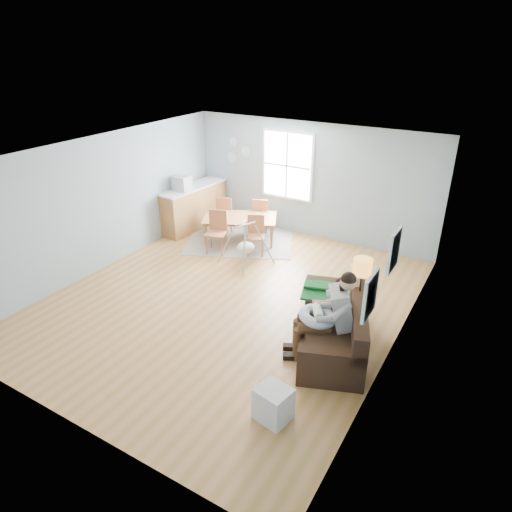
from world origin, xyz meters
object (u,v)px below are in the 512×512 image
Objects in this scene: dining_table at (240,229)px; chair_sw at (217,229)px; toddler at (333,297)px; counter at (194,207)px; baby_swing at (246,247)px; monitor at (182,183)px; chair_ne at (261,213)px; chair_nw at (225,211)px; father at (329,313)px; floor_lamp at (362,274)px; storage_cube at (273,403)px; chair_se at (256,232)px; sofa at (336,327)px.

dining_table is 0.78m from chair_sw.
toddler is 0.88× the size of chair_sw.
baby_swing is at bearing -26.65° from counter.
chair_ne is at bearing 30.39° from monitor.
counter is at bearing 151.20° from toddler.
chair_nw is 0.79× the size of baby_swing.
father is 0.80m from floor_lamp.
dining_table is at bearing 8.37° from monitor.
counter is (-4.88, 3.12, -0.22)m from father.
storage_cube is 1.29× the size of monitor.
chair_sw is at bearing 147.82° from father.
chair_se is 0.61m from baby_swing.
toddler is at bearing -45.39° from chair_ne.
baby_swing reaches higher than chair_ne.
chair_nw is (-0.51, 1.09, -0.04)m from chair_sw.
storage_cube is 0.29× the size of dining_table.
baby_swing reaches higher than sofa.
dining_table is 1.93× the size of chair_se.
chair_sw is at bearing -64.65° from chair_nw.
baby_swing is at bearing -14.92° from chair_sw.
chair_ne is at bearing 114.67° from chair_se.
baby_swing is at bearing 149.39° from toddler.
chair_sw is at bearing -33.51° from counter.
floor_lamp is 1.63× the size of chair_se.
toddler is 4.49m from chair_ne.
chair_nw is at bearing -155.24° from chair_ne.
chair_ne reaches higher than dining_table.
floor_lamp reaches higher than toddler.
floor_lamp reaches higher than chair_ne.
chair_ne is (-3.52, 3.05, -0.69)m from floor_lamp.
sofa is 2.09× the size of baby_swing.
chair_se is 2.34× the size of monitor.
chair_se is 2.17m from counter.
father reaches higher than chair_ne.
chair_ne is at bearing 134.61° from toddler.
chair_nw is at bearing 129.38° from storage_cube.
dining_table is (-3.66, 2.32, -0.88)m from floor_lamp.
father is 5.64m from monitor.
chair_sw is (-0.14, -0.72, 0.25)m from dining_table.
floor_lamp is at bearing -22.30° from monitor.
storage_cube is 0.56× the size of chair_ne.
dining_table is at bearing -100.97° from chair_ne.
toddler is 1.74× the size of storage_cube.
sofa is at bearing -26.10° from monitor.
sofa is at bearing -27.99° from chair_sw.
dining_table is 0.77m from chair_ne.
storage_cube is 5.59m from dining_table.
sofa is 4.07m from chair_sw.
chair_se is 0.98× the size of chair_nw.
dining_table is 1.94× the size of chair_ne.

